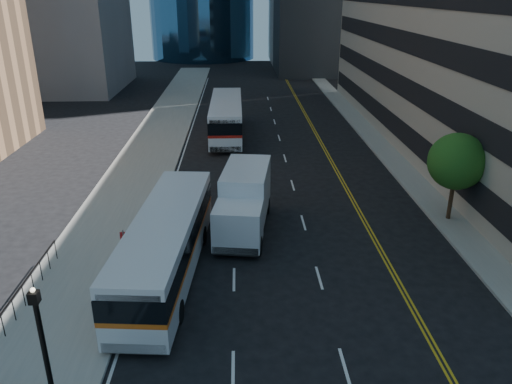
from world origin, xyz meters
TOP-DOWN VIEW (x-y plane):
  - ground at (0.00, 0.00)m, footprint 160.00×160.00m
  - sidewalk_west at (-10.50, 25.00)m, footprint 5.00×90.00m
  - sidewalk_east at (9.00, 25.00)m, footprint 2.00×90.00m
  - street_tree at (9.00, 8.00)m, footprint 3.20×3.20m
  - lamp_post at (-9.00, -6.00)m, footprint 0.28×0.28m
  - bus_front at (-6.60, 2.51)m, footprint 3.55×12.12m
  - bus_rear at (-4.31, 26.99)m, footprint 2.85×12.71m
  - box_truck at (-2.94, 7.25)m, footprint 3.35×7.29m

SIDE VIEW (x-z plane):
  - ground at x=0.00m, z-range 0.00..0.00m
  - sidewalk_west at x=-10.50m, z-range 0.00..0.15m
  - sidewalk_east at x=9.00m, z-range 0.00..0.15m
  - bus_front at x=-6.60m, z-range 0.14..3.22m
  - box_truck at x=-2.94m, z-range 0.09..3.46m
  - bus_rear at x=-4.31m, z-range 0.15..3.43m
  - lamp_post at x=-9.00m, z-range 0.44..5.00m
  - street_tree at x=9.00m, z-range 1.09..6.19m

